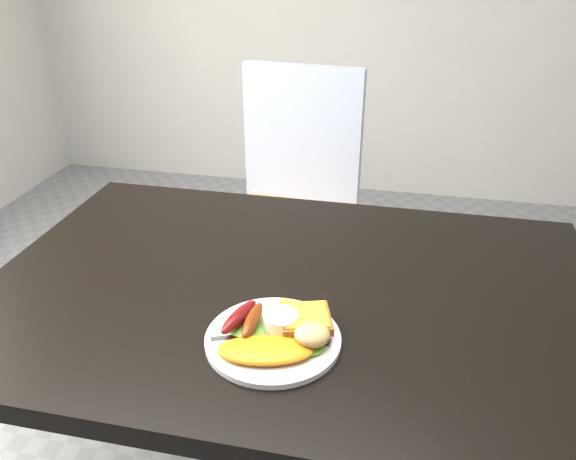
{
  "coord_description": "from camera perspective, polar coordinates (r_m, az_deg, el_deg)",
  "views": [
    {
      "loc": [
        0.19,
        -0.9,
        1.36
      ],
      "look_at": [
        0.01,
        -0.06,
        0.9
      ],
      "focal_mm": 35.0,
      "sensor_mm": 36.0,
      "label": 1
    }
  ],
  "objects": [
    {
      "name": "plate",
      "position": [
        0.96,
        -1.53,
        -11.03
      ],
      "size": [
        0.23,
        0.23,
        0.01
      ],
      "primitive_type": "cylinder",
      "color": "white",
      "rests_on": "dining_table"
    },
    {
      "name": "sausage_a",
      "position": [
        0.97,
        -4.99,
        -8.77
      ],
      "size": [
        0.05,
        0.11,
        0.03
      ],
      "primitive_type": "ellipsoid",
      "rotation": [
        0.0,
        0.0,
        -0.28
      ],
      "color": "maroon",
      "rests_on": "lettuce_left"
    },
    {
      "name": "sausage_b",
      "position": [
        0.96,
        -3.61,
        -9.09
      ],
      "size": [
        0.03,
        0.1,
        0.02
      ],
      "primitive_type": "ellipsoid",
      "rotation": [
        0.0,
        0.0,
        -0.02
      ],
      "color": "maroon",
      "rests_on": "lettuce_left"
    },
    {
      "name": "fork",
      "position": [
        0.96,
        -3.32,
        -10.64
      ],
      "size": [
        0.14,
        0.07,
        0.0
      ],
      "primitive_type": "cube",
      "rotation": [
        0.0,
        0.0,
        0.38
      ],
      "color": "#ADAFB7",
      "rests_on": "plate"
    },
    {
      "name": "toast_b",
      "position": [
        0.96,
        1.84,
        -9.02
      ],
      "size": [
        0.1,
        0.1,
        0.01
      ],
      "primitive_type": "cube",
      "rotation": [
        0.0,
        0.0,
        0.3
      ],
      "color": "brown",
      "rests_on": "toast_a"
    },
    {
      "name": "omelette",
      "position": [
        0.92,
        -2.31,
        -12.08
      ],
      "size": [
        0.17,
        0.1,
        0.02
      ],
      "primitive_type": "ellipsoid",
      "rotation": [
        0.0,
        0.0,
        0.21
      ],
      "color": "orange",
      "rests_on": "plate"
    },
    {
      "name": "toast_a",
      "position": [
        0.99,
        0.7,
        -8.79
      ],
      "size": [
        0.09,
        0.09,
        0.01
      ],
      "primitive_type": "cube",
      "rotation": [
        0.0,
        0.0,
        -0.17
      ],
      "color": "#8D5D1D",
      "rests_on": "plate"
    },
    {
      "name": "dining_chair",
      "position": [
        1.98,
        0.3,
        0.45
      ],
      "size": [
        0.48,
        0.48,
        0.05
      ],
      "primitive_type": "cube",
      "rotation": [
        0.0,
        0.0,
        -0.11
      ],
      "color": "tan",
      "rests_on": "ground"
    },
    {
      "name": "ramekin",
      "position": [
        0.96,
        -0.75,
        -9.41
      ],
      "size": [
        0.07,
        0.07,
        0.03
      ],
      "primitive_type": "cylinder",
      "rotation": [
        0.0,
        0.0,
        -0.25
      ],
      "color": "white",
      "rests_on": "plate"
    },
    {
      "name": "lettuce_left",
      "position": [
        0.98,
        -4.07,
        -9.57
      ],
      "size": [
        0.1,
        0.09,
        0.01
      ],
      "primitive_type": "ellipsoid",
      "rotation": [
        0.0,
        0.0,
        -0.21
      ],
      "color": "#549620",
      "rests_on": "plate"
    },
    {
      "name": "lettuce_right",
      "position": [
        0.93,
        1.78,
        -11.61
      ],
      "size": [
        0.07,
        0.06,
        0.01
      ],
      "primitive_type": "ellipsoid",
      "rotation": [
        0.0,
        0.0,
        -0.11
      ],
      "color": "#2D8419",
      "rests_on": "plate"
    },
    {
      "name": "dining_table",
      "position": [
        1.12,
        0.36,
        -6.44
      ],
      "size": [
        1.2,
        0.8,
        0.04
      ],
      "primitive_type": "cube",
      "color": "black",
      "rests_on": "ground"
    },
    {
      "name": "person",
      "position": [
        1.46,
        15.91,
        4.87
      ],
      "size": [
        0.65,
        0.5,
        1.63
      ],
      "primitive_type": "imported",
      "rotation": [
        0.0,
        0.0,
        2.94
      ],
      "color": "navy",
      "rests_on": "ground"
    },
    {
      "name": "potato_salad",
      "position": [
        0.92,
        2.47,
        -10.59
      ],
      "size": [
        0.07,
        0.06,
        0.03
      ],
      "primitive_type": "ellipsoid",
      "rotation": [
        0.0,
        0.0,
        0.12
      ],
      "color": "#C7C988",
      "rests_on": "lettuce_right"
    }
  ]
}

